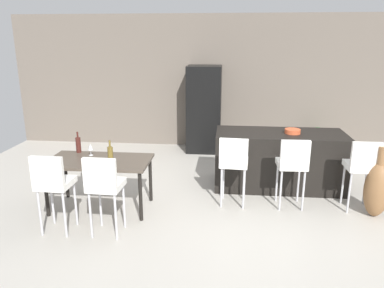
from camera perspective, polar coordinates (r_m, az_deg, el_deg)
The scene contains 16 objects.
ground_plane at distance 5.71m, azimuth 6.62°, elevation -8.87°, with size 10.00×10.00×0.00m, color #ADA89E.
back_wall at distance 8.33m, azimuth 6.69°, elevation 9.42°, with size 10.00×0.12×2.90m, color #665B51.
kitchen_island at distance 6.26m, azimuth 13.28°, elevation -2.39°, with size 2.08×0.87×0.92m, color black.
bar_chair_left at distance 5.35m, azimuth 6.46°, elevation -2.53°, with size 0.43×0.43×1.05m.
bar_chair_middle at distance 5.43m, azimuth 15.26°, elevation -2.73°, with size 0.42×0.42×1.05m.
bar_chair_right at distance 5.67m, azimuth 24.80°, elevation -2.88°, with size 0.40×0.40×1.05m.
dining_table at distance 5.40m, azimuth -14.13°, elevation -3.09°, with size 1.44×0.76×0.74m.
dining_chair_near at distance 4.87m, azimuth -20.68°, elevation -5.39°, with size 0.41×0.41×1.05m.
dining_chair_far at distance 4.63m, azimuth -13.43°, elevation -5.90°, with size 0.42×0.42×1.05m.
wine_bottle_corner at distance 5.10m, azimuth -12.47°, elevation -1.71°, with size 0.07×0.07×0.34m.
wine_bottle_right at distance 5.77m, azimuth -17.13°, elevation -0.08°, with size 0.07×0.07×0.32m.
wine_glass_left at distance 5.57m, azimuth -15.39°, elevation -0.48°, with size 0.07×0.07×0.17m.
refrigerator at distance 7.99m, azimuth 1.88°, elevation 5.40°, with size 0.72×0.68×1.84m, color black.
fruit_bowl at distance 6.14m, azimuth 15.25°, elevation 1.91°, with size 0.25×0.25×0.07m, color #C6512D.
floor_vase at distance 5.70m, azimuth 26.66°, elevation -6.23°, with size 0.34×0.34×1.00m.
potted_plant at distance 8.31m, azimuth 18.73°, elevation 0.83°, with size 0.38×0.38×0.58m.
Camera 1 is at (-0.14, -5.18, 2.39)m, focal length 34.58 mm.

